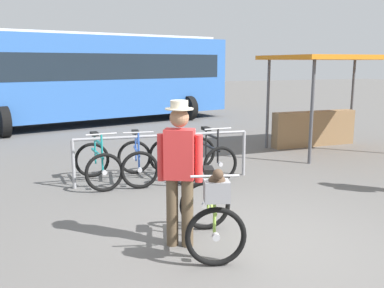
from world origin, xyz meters
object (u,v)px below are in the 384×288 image
object	(u,v)px
bus_distant	(92,74)
market_stall	(326,93)
racked_bike_black	(210,156)
person_with_featured_bike	(180,168)
featured_bicycle	(211,210)
racked_bike_teal	(98,164)
racked_bike_lime	(174,159)
racked_bike_blue	(137,161)

from	to	relation	value
bus_distant	market_stall	size ratio (longest dim) A/B	3.27
racked_bike_black	market_stall	world-z (taller)	market_stall
person_with_featured_bike	market_stall	distance (m)	6.76
featured_bicycle	market_stall	xyz separation A→B (m)	(5.08, 4.36, 0.91)
racked_bike_teal	person_with_featured_bike	bearing A→B (deg)	-81.54
racked_bike_teal	market_stall	xyz separation A→B (m)	(5.81, 1.09, 1.03)
person_with_featured_bike	racked_bike_lime	bearing A→B (deg)	71.70
racked_bike_blue	person_with_featured_bike	distance (m)	3.00
person_with_featured_bike	market_stall	xyz separation A→B (m)	(5.36, 4.09, 0.45)
racked_bike_blue	featured_bicycle	xyz separation A→B (m)	(0.03, -3.20, 0.12)
racked_bike_blue	featured_bicycle	distance (m)	3.21
bus_distant	person_with_featured_bike	bearing A→B (deg)	-93.93
bus_distant	racked_bike_lime	bearing A→B (deg)	-88.55
featured_bicycle	racked_bike_black	bearing A→B (deg)	66.09
racked_bike_blue	featured_bicycle	size ratio (longest dim) A/B	0.93
racked_bike_teal	racked_bike_blue	xyz separation A→B (m)	(0.70, -0.07, 0.00)
featured_bicycle	bus_distant	world-z (taller)	bus_distant
racked_bike_black	bus_distant	size ratio (longest dim) A/B	0.11
racked_bike_lime	person_with_featured_bike	xyz separation A→B (m)	(-0.95, -2.87, 0.58)
racked_bike_black	bus_distant	xyz separation A→B (m)	(-0.90, 8.05, 1.37)
racked_bike_black	featured_bicycle	bearing A→B (deg)	-113.91
racked_bike_blue	person_with_featured_bike	size ratio (longest dim) A/B	0.68
racked_bike_blue	racked_bike_black	size ratio (longest dim) A/B	1.06
racked_bike_teal	bus_distant	distance (m)	8.06
racked_bike_black	featured_bicycle	size ratio (longest dim) A/B	0.88
racked_bike_teal	racked_bike_blue	distance (m)	0.70
racked_bike_teal	bus_distant	xyz separation A→B (m)	(1.19, 7.85, 1.37)
racked_bike_teal	featured_bicycle	world-z (taller)	featured_bicycle
racked_bike_lime	person_with_featured_bike	world-z (taller)	person_with_featured_bike
racked_bike_black	person_with_featured_bike	xyz separation A→B (m)	(-1.64, -2.80, 0.58)
racked_bike_lime	featured_bicycle	bearing A→B (deg)	-101.98
person_with_featured_bike	bus_distant	size ratio (longest dim) A/B	0.17
racked_bike_blue	racked_bike_lime	size ratio (longest dim) A/B	1.03
racked_bike_lime	featured_bicycle	world-z (taller)	featured_bicycle
racked_bike_blue	person_with_featured_bike	bearing A→B (deg)	-94.89
racked_bike_lime	market_stall	world-z (taller)	market_stall
racked_bike_blue	racked_bike_black	world-z (taller)	same
racked_bike_blue	bus_distant	bearing A→B (deg)	86.42
racked_bike_black	featured_bicycle	distance (m)	3.36
racked_bike_teal	racked_bike_black	world-z (taller)	same
racked_bike_lime	bus_distant	size ratio (longest dim) A/B	0.11
racked_bike_blue	bus_distant	size ratio (longest dim) A/B	0.11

